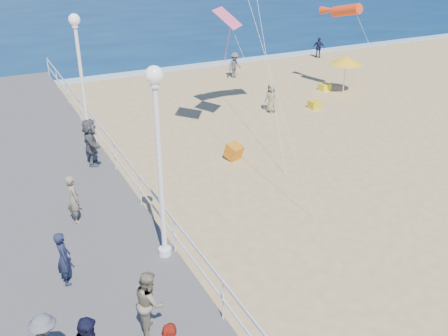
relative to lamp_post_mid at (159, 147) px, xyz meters
name	(u,v)px	position (x,y,z in m)	size (l,w,h in m)	color
ground	(320,221)	(5.35, 0.00, -3.66)	(160.00, 160.00, 0.00)	tan
surf_line	(131,74)	(5.35, 20.50, -3.63)	(160.00, 1.20, 0.04)	white
boardwalk	(89,282)	(-2.15, 0.00, -3.46)	(5.00, 44.00, 0.40)	#66615C
railing	(174,226)	(0.30, 0.00, -2.41)	(0.05, 42.00, 0.55)	white
lamp_post_mid	(159,147)	(0.00, 0.00, 0.00)	(0.44, 0.44, 5.32)	white
lamp_post_far	(80,67)	(0.00, 9.00, 0.00)	(0.44, 0.44, 5.32)	white
spectator_0	(64,258)	(-2.67, -0.01, -2.52)	(0.54, 0.36, 1.49)	#1A2039
spectator_1	(150,302)	(-1.31, -2.60, -2.47)	(0.77, 0.60, 1.59)	gray
spectator_5	(91,142)	(-0.37, 6.84, -2.35)	(1.69, 0.54, 1.83)	#525357
spectator_6	(73,199)	(-1.83, 2.91, -2.48)	(0.57, 0.37, 1.56)	#817659
beach_walker_a	(235,65)	(11.03, 16.69, -2.85)	(1.05, 0.60, 1.62)	#4F4F53
beach_walker_b	(319,48)	(19.16, 18.79, -2.92)	(0.87, 0.36, 1.48)	#1A1D3B
beach_walker_c	(271,98)	(9.59, 9.94, -2.91)	(0.73, 0.48, 1.50)	gray
box_kite	(234,153)	(5.08, 5.53, -3.36)	(0.55, 0.55, 0.60)	#D6450C
beach_umbrella	(346,60)	(15.10, 10.90, -1.75)	(1.90, 1.90, 2.14)	white
beach_chair_left	(315,105)	(11.98, 9.40, -3.46)	(0.55, 0.55, 0.40)	gold
beach_chair_right	(325,87)	(14.47, 11.81, -3.46)	(0.55, 0.55, 0.40)	yellow
kite_windsock	(346,10)	(14.73, 10.89, 1.00)	(0.56, 0.56, 2.90)	#FB3E15
kite_diamond_pink	(228,18)	(6.32, 8.53, 1.51)	(1.23, 1.23, 0.02)	#FD5D8B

